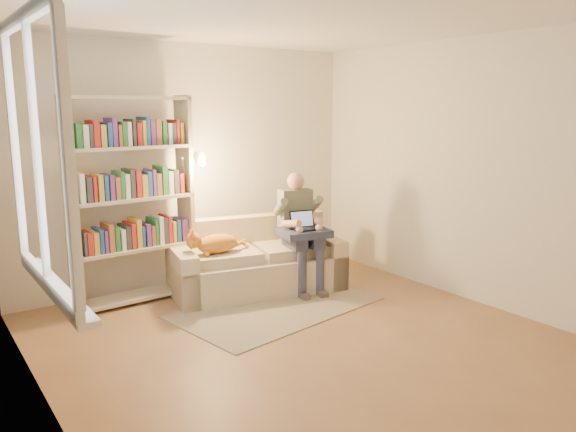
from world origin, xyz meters
TOP-DOWN VIEW (x-y plane):
  - floor at (0.00, 0.00)m, footprint 4.50×4.50m
  - ceiling at (0.00, 0.00)m, footprint 4.00×4.50m
  - wall_left at (-2.00, 0.00)m, footprint 0.02×4.50m
  - wall_right at (2.00, 0.00)m, footprint 0.02×4.50m
  - wall_back at (0.00, 2.25)m, footprint 4.00×0.02m
  - window at (-1.95, 0.20)m, footprint 0.12×1.52m
  - sofa at (0.37, 1.52)m, footprint 1.91×1.15m
  - person at (0.78, 1.29)m, footprint 0.44×0.59m
  - cat at (-0.08, 1.50)m, footprint 0.67×0.32m
  - blanket at (0.69, 1.20)m, footprint 0.56×0.50m
  - laptop at (0.70, 1.21)m, footprint 0.30×0.27m
  - bookshelf at (-0.80, 1.90)m, footprint 1.37×0.37m
  - rug at (0.25, 0.94)m, footprint 2.11×1.45m

SIDE VIEW (x-z plane):
  - floor at x=0.00m, z-range 0.00..0.00m
  - rug at x=0.25m, z-range 0.00..0.01m
  - sofa at x=0.37m, z-range -0.10..0.65m
  - cat at x=-0.08m, z-range 0.47..0.71m
  - blanket at x=0.69m, z-range 0.60..0.68m
  - person at x=0.78m, z-range 0.08..1.33m
  - laptop at x=0.70m, z-range 0.61..0.84m
  - bookshelf at x=-0.80m, z-range 0.11..2.15m
  - wall_left at x=-2.00m, z-range 0.00..2.60m
  - wall_right at x=2.00m, z-range 0.00..2.60m
  - wall_back at x=0.00m, z-range 0.00..2.60m
  - window at x=-1.95m, z-range 0.53..2.22m
  - ceiling at x=0.00m, z-range 2.59..2.61m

